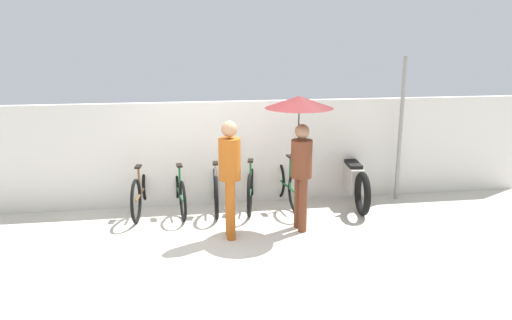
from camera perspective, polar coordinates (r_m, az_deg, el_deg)
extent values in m
plane|color=beige|center=(7.26, -3.63, -9.73)|extent=(30.00, 30.00, 0.00)
cube|color=silver|center=(8.81, -4.88, 0.79)|extent=(11.71, 0.12, 1.82)
torus|color=black|center=(9.15, -12.37, -2.56)|extent=(0.13, 0.72, 0.72)
torus|color=black|center=(8.19, -13.55, -4.60)|extent=(0.13, 0.72, 0.72)
cylinder|color=brown|center=(8.67, -12.93, -3.53)|extent=(0.15, 1.02, 0.04)
cylinder|color=brown|center=(8.43, -13.22, -2.38)|extent=(0.04, 0.04, 0.47)
cube|color=black|center=(8.37, -13.32, -0.74)|extent=(0.11, 0.21, 0.03)
cylinder|color=brown|center=(9.06, -12.48, -0.52)|extent=(0.04, 0.04, 0.67)
cylinder|color=brown|center=(8.98, -12.59, 1.55)|extent=(0.44, 0.08, 0.03)
torus|color=black|center=(9.13, -9.17, -2.61)|extent=(0.12, 0.67, 0.67)
torus|color=black|center=(8.13, -8.36, -4.67)|extent=(0.12, 0.67, 0.67)
cylinder|color=#19662D|center=(8.63, -8.79, -3.58)|extent=(0.15, 1.04, 0.04)
cylinder|color=#19662D|center=(8.38, -8.71, -2.34)|extent=(0.04, 0.04, 0.49)
cube|color=black|center=(8.31, -8.77, -0.61)|extent=(0.11, 0.21, 0.03)
cylinder|color=#19662D|center=(9.03, -9.26, -0.40)|extent=(0.04, 0.04, 0.73)
cylinder|color=#19662D|center=(8.95, -9.35, 1.85)|extent=(0.44, 0.08, 0.03)
torus|color=black|center=(9.08, -4.71, -2.40)|extent=(0.09, 0.72, 0.72)
torus|color=black|center=(8.16, -4.56, -4.31)|extent=(0.09, 0.72, 0.72)
cylinder|color=#A59E93|center=(8.62, -4.64, -3.31)|extent=(0.08, 0.96, 0.04)
cylinder|color=#A59E93|center=(8.39, -4.64, -2.06)|extent=(0.04, 0.04, 0.49)
cube|color=black|center=(8.32, -4.68, -0.36)|extent=(0.10, 0.20, 0.03)
cylinder|color=#A59E93|center=(8.99, -4.76, -0.27)|extent=(0.04, 0.04, 0.70)
cylinder|color=#A59E93|center=(8.91, -4.80, 1.91)|extent=(0.44, 0.05, 0.03)
torus|color=black|center=(9.21, -0.40, -2.08)|extent=(0.19, 0.73, 0.73)
torus|color=black|center=(8.23, -0.74, -4.07)|extent=(0.19, 0.73, 0.73)
cylinder|color=#19662D|center=(8.71, -0.56, -3.02)|extent=(0.23, 1.01, 0.04)
cylinder|color=#19662D|center=(8.47, -0.63, -1.78)|extent=(0.04, 0.04, 0.49)
cube|color=black|center=(8.40, -0.63, -0.06)|extent=(0.13, 0.21, 0.03)
cylinder|color=#19662D|center=(9.13, -0.40, -0.28)|extent=(0.04, 0.04, 0.60)
cylinder|color=#19662D|center=(9.06, -0.40, 1.55)|extent=(0.44, 0.11, 0.03)
torus|color=black|center=(9.22, 2.48, -2.09)|extent=(0.15, 0.72, 0.72)
torus|color=black|center=(8.36, 4.64, -3.83)|extent=(0.15, 0.72, 0.72)
cylinder|color=#19662D|center=(8.79, 3.51, -2.92)|extent=(0.17, 0.95, 0.04)
cylinder|color=#19662D|center=(8.56, 3.92, -1.47)|extent=(0.04, 0.04, 0.55)
cube|color=black|center=(8.49, 3.95, 0.41)|extent=(0.12, 0.21, 0.03)
cylinder|color=#19662D|center=(9.14, 2.50, -0.17)|extent=(0.04, 0.04, 0.64)
cylinder|color=#19662D|center=(9.06, 2.52, 1.78)|extent=(0.44, 0.09, 0.03)
cylinder|color=#B25619|center=(7.29, -2.89, -5.81)|extent=(0.13, 0.13, 0.89)
cylinder|color=#B25619|center=(7.46, -3.03, -5.35)|extent=(0.13, 0.13, 0.89)
cylinder|color=#B25619|center=(7.16, -3.03, 0.10)|extent=(0.32, 0.32, 0.61)
sphere|color=tan|center=(7.07, -3.08, 3.57)|extent=(0.23, 0.23, 0.23)
cylinder|color=brown|center=(7.62, 5.37, -5.18)|extent=(0.13, 0.13, 0.84)
cylinder|color=brown|center=(7.78, 4.86, -4.77)|extent=(0.13, 0.13, 0.84)
cylinder|color=brown|center=(7.50, 5.23, 0.14)|extent=(0.32, 0.32, 0.57)
sphere|color=#997051|center=(7.41, 5.30, 3.26)|extent=(0.22, 0.22, 0.22)
cylinder|color=#332D28|center=(7.54, 4.89, 3.25)|extent=(0.02, 0.02, 0.71)
cone|color=#591919|center=(7.47, 4.96, 6.62)|extent=(1.03, 1.03, 0.18)
torus|color=black|center=(9.81, 9.97, -1.26)|extent=(0.19, 0.74, 0.73)
torus|color=black|center=(8.49, 12.07, -3.79)|extent=(0.19, 0.74, 0.73)
cube|color=#ADA89E|center=(9.12, 10.97, -1.95)|extent=(0.32, 0.80, 0.44)
cube|color=black|center=(9.06, 11.04, -0.43)|extent=(0.27, 0.57, 0.06)
cylinder|color=#B2B2B7|center=(9.68, 10.10, 1.88)|extent=(0.58, 0.09, 0.03)
cylinder|color=gray|center=(9.27, 16.19, 3.36)|extent=(0.07, 0.07, 2.58)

